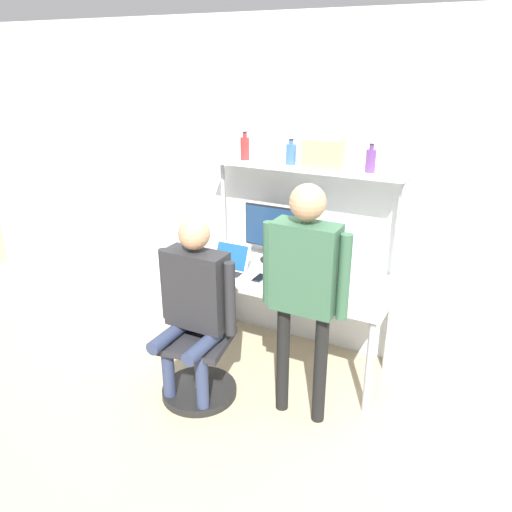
{
  "coord_description": "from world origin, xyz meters",
  "views": [
    {
      "loc": [
        1.39,
        -2.89,
        2.38
      ],
      "look_at": [
        -0.04,
        -0.11,
        1.13
      ],
      "focal_mm": 35.0,
      "sensor_mm": 36.0,
      "label": 1
    }
  ],
  "objects_px": {
    "laptop": "(229,264)",
    "person_standing": "(305,276)",
    "cell_phone": "(260,278)",
    "person_seated": "(194,296)",
    "bottle_red": "(245,148)",
    "storage_box": "(324,153)",
    "monitor": "(272,231)",
    "office_chair": "(200,358)",
    "bottle_blue": "(291,154)",
    "bottle_purple": "(371,160)"
  },
  "relations": [
    {
      "from": "bottle_blue",
      "to": "bottle_red",
      "type": "bearing_deg",
      "value": 180.0
    },
    {
      "from": "monitor",
      "to": "cell_phone",
      "type": "distance_m",
      "value": 0.47
    },
    {
      "from": "person_seated",
      "to": "office_chair",
      "type": "bearing_deg",
      "value": 99.56
    },
    {
      "from": "laptop",
      "to": "bottle_purple",
      "type": "bearing_deg",
      "value": 20.56
    },
    {
      "from": "person_standing",
      "to": "bottle_red",
      "type": "xyz_separation_m",
      "value": [
        -0.87,
        0.82,
        0.62
      ]
    },
    {
      "from": "person_seated",
      "to": "bottle_red",
      "type": "relative_size",
      "value": 6.17
    },
    {
      "from": "bottle_blue",
      "to": "monitor",
      "type": "bearing_deg",
      "value": -176.83
    },
    {
      "from": "office_chair",
      "to": "bottle_red",
      "type": "bearing_deg",
      "value": 96.56
    },
    {
      "from": "monitor",
      "to": "office_chair",
      "type": "xyz_separation_m",
      "value": [
        -0.15,
        -0.92,
        -0.75
      ]
    },
    {
      "from": "laptop",
      "to": "storage_box",
      "type": "bearing_deg",
      "value": 30.63
    },
    {
      "from": "laptop",
      "to": "office_chair",
      "type": "relative_size",
      "value": 0.33
    },
    {
      "from": "laptop",
      "to": "person_standing",
      "type": "xyz_separation_m",
      "value": [
        0.82,
        -0.45,
        0.24
      ]
    },
    {
      "from": "bottle_blue",
      "to": "office_chair",
      "type": "bearing_deg",
      "value": -107.8
    },
    {
      "from": "laptop",
      "to": "bottle_red",
      "type": "bearing_deg",
      "value": 97.51
    },
    {
      "from": "person_seated",
      "to": "person_standing",
      "type": "bearing_deg",
      "value": 11.17
    },
    {
      "from": "person_standing",
      "to": "bottle_red",
      "type": "distance_m",
      "value": 1.35
    },
    {
      "from": "laptop",
      "to": "cell_phone",
      "type": "distance_m",
      "value": 0.29
    },
    {
      "from": "person_standing",
      "to": "person_seated",
      "type": "bearing_deg",
      "value": -168.83
    },
    {
      "from": "cell_phone",
      "to": "person_seated",
      "type": "xyz_separation_m",
      "value": [
        -0.22,
        -0.58,
        0.04
      ]
    },
    {
      "from": "monitor",
      "to": "storage_box",
      "type": "bearing_deg",
      "value": 1.13
    },
    {
      "from": "bottle_blue",
      "to": "storage_box",
      "type": "bearing_deg",
      "value": 0.0
    },
    {
      "from": "monitor",
      "to": "storage_box",
      "type": "height_order",
      "value": "storage_box"
    },
    {
      "from": "person_seated",
      "to": "bottle_blue",
      "type": "height_order",
      "value": "bottle_blue"
    },
    {
      "from": "person_standing",
      "to": "storage_box",
      "type": "distance_m",
      "value": 1.06
    },
    {
      "from": "monitor",
      "to": "person_seated",
      "type": "relative_size",
      "value": 0.36
    },
    {
      "from": "storage_box",
      "to": "monitor",
      "type": "bearing_deg",
      "value": -178.87
    },
    {
      "from": "person_seated",
      "to": "bottle_red",
      "type": "distance_m",
      "value": 1.31
    },
    {
      "from": "cell_phone",
      "to": "person_standing",
      "type": "distance_m",
      "value": 0.75
    },
    {
      "from": "laptop",
      "to": "bottle_blue",
      "type": "height_order",
      "value": "bottle_blue"
    },
    {
      "from": "person_standing",
      "to": "office_chair",
      "type": "bearing_deg",
      "value": -172.21
    },
    {
      "from": "cell_phone",
      "to": "person_standing",
      "type": "bearing_deg",
      "value": -38.43
    },
    {
      "from": "bottle_purple",
      "to": "bottle_blue",
      "type": "relative_size",
      "value": 1.05
    },
    {
      "from": "cell_phone",
      "to": "bottle_purple",
      "type": "bearing_deg",
      "value": 29.46
    },
    {
      "from": "bottle_purple",
      "to": "cell_phone",
      "type": "bearing_deg",
      "value": -150.54
    },
    {
      "from": "person_standing",
      "to": "cell_phone",
      "type": "bearing_deg",
      "value": 141.57
    },
    {
      "from": "person_standing",
      "to": "bottle_blue",
      "type": "relative_size",
      "value": 8.59
    },
    {
      "from": "monitor",
      "to": "bottle_purple",
      "type": "height_order",
      "value": "bottle_purple"
    },
    {
      "from": "cell_phone",
      "to": "laptop",
      "type": "bearing_deg",
      "value": 175.05
    },
    {
      "from": "monitor",
      "to": "bottle_blue",
      "type": "relative_size",
      "value": 2.57
    },
    {
      "from": "bottle_purple",
      "to": "storage_box",
      "type": "relative_size",
      "value": 0.73
    },
    {
      "from": "laptop",
      "to": "bottle_red",
      "type": "distance_m",
      "value": 0.94
    },
    {
      "from": "office_chair",
      "to": "bottle_red",
      "type": "relative_size",
      "value": 4.2
    },
    {
      "from": "bottle_red",
      "to": "bottle_purple",
      "type": "bearing_deg",
      "value": 0.0
    },
    {
      "from": "bottle_blue",
      "to": "bottle_purple",
      "type": "bearing_deg",
      "value": 0.0
    },
    {
      "from": "bottle_purple",
      "to": "storage_box",
      "type": "height_order",
      "value": "storage_box"
    },
    {
      "from": "storage_box",
      "to": "person_standing",
      "type": "bearing_deg",
      "value": -75.91
    },
    {
      "from": "cell_phone",
      "to": "storage_box",
      "type": "xyz_separation_m",
      "value": [
        0.33,
        0.39,
        0.93
      ]
    },
    {
      "from": "storage_box",
      "to": "bottle_red",
      "type": "bearing_deg",
      "value": 180.0
    },
    {
      "from": "monitor",
      "to": "person_seated",
      "type": "height_order",
      "value": "person_seated"
    },
    {
      "from": "monitor",
      "to": "bottle_purple",
      "type": "bearing_deg",
      "value": 0.6
    }
  ]
}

